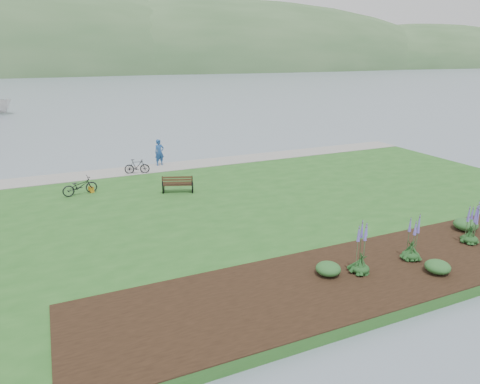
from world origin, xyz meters
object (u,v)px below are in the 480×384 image
object	(u,v)px
person	(159,150)
bicycle_a	(80,186)
park_bench	(178,184)
sailboat	(1,113)

from	to	relation	value
person	bicycle_a	world-z (taller)	person
park_bench	sailboat	bearing A→B (deg)	125.40
sailboat	park_bench	bearing A→B (deg)	-99.24
bicycle_a	park_bench	bearing A→B (deg)	-122.73
park_bench	person	size ratio (longest dim) A/B	0.84
person	bicycle_a	xyz separation A→B (m)	(-5.37, -4.36, -0.56)
park_bench	bicycle_a	size ratio (longest dim) A/B	0.96
park_bench	sailboat	xyz separation A→B (m)	(-11.43, 43.41, -0.90)
person	bicycle_a	size ratio (longest dim) A/B	1.14
park_bench	bicycle_a	world-z (taller)	park_bench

